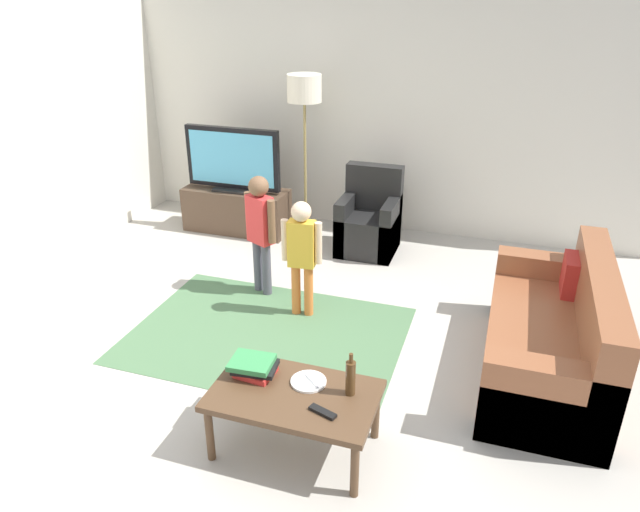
{
  "coord_description": "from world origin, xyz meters",
  "views": [
    {
      "loc": [
        1.35,
        -3.45,
        2.65
      ],
      "look_at": [
        0.0,
        0.6,
        0.65
      ],
      "focal_mm": 33.05,
      "sensor_mm": 36.0,
      "label": 1
    }
  ],
  "objects_px": {
    "armchair": "(370,224)",
    "book_stack": "(254,367)",
    "couch": "(557,340)",
    "floor_lamp": "(304,97)",
    "child_near_tv": "(260,225)",
    "bottle": "(351,377)",
    "plate": "(309,382)",
    "tv_remote": "(323,412)",
    "coffee_table": "(294,399)",
    "child_center": "(302,249)",
    "tv_stand": "(237,210)",
    "tv": "(233,160)"
  },
  "relations": [
    {
      "from": "coffee_table",
      "to": "bottle",
      "type": "bearing_deg",
      "value": 17.35
    },
    {
      "from": "tv_stand",
      "to": "couch",
      "type": "bearing_deg",
      "value": -27.71
    },
    {
      "from": "child_center",
      "to": "bottle",
      "type": "height_order",
      "value": "child_center"
    },
    {
      "from": "bottle",
      "to": "plate",
      "type": "bearing_deg",
      "value": 175.76
    },
    {
      "from": "child_near_tv",
      "to": "bottle",
      "type": "xyz_separation_m",
      "value": [
        1.32,
        -1.72,
        -0.14
      ]
    },
    {
      "from": "tv_stand",
      "to": "floor_lamp",
      "type": "distance_m",
      "value": 1.53
    },
    {
      "from": "book_stack",
      "to": "bottle",
      "type": "height_order",
      "value": "bottle"
    },
    {
      "from": "book_stack",
      "to": "plate",
      "type": "xyz_separation_m",
      "value": [
        0.35,
        0.02,
        -0.05
      ]
    },
    {
      "from": "plate",
      "to": "floor_lamp",
      "type": "bearing_deg",
      "value": 109.97
    },
    {
      "from": "coffee_table",
      "to": "tv_stand",
      "type": "bearing_deg",
      "value": 121.2
    },
    {
      "from": "tv",
      "to": "armchair",
      "type": "xyz_separation_m",
      "value": [
        1.59,
        -0.02,
        -0.55
      ]
    },
    {
      "from": "armchair",
      "to": "floor_lamp",
      "type": "bearing_deg",
      "value": 166.45
    },
    {
      "from": "couch",
      "to": "armchair",
      "type": "xyz_separation_m",
      "value": [
        -1.83,
        1.76,
        0.01
      ]
    },
    {
      "from": "couch",
      "to": "book_stack",
      "type": "bearing_deg",
      "value": -146.44
    },
    {
      "from": "child_center",
      "to": "tv",
      "type": "bearing_deg",
      "value": 131.73
    },
    {
      "from": "plate",
      "to": "child_near_tv",
      "type": "bearing_deg",
      "value": 121.79
    },
    {
      "from": "armchair",
      "to": "couch",
      "type": "bearing_deg",
      "value": -43.79
    },
    {
      "from": "tv_stand",
      "to": "couch",
      "type": "height_order",
      "value": "couch"
    },
    {
      "from": "floor_lamp",
      "to": "child_center",
      "type": "relative_size",
      "value": 1.71
    },
    {
      "from": "tv_stand",
      "to": "armchair",
      "type": "height_order",
      "value": "armchair"
    },
    {
      "from": "couch",
      "to": "floor_lamp",
      "type": "relative_size",
      "value": 1.01
    },
    {
      "from": "tv_remote",
      "to": "coffee_table",
      "type": "bearing_deg",
      "value": 169.83
    },
    {
      "from": "armchair",
      "to": "plate",
      "type": "bearing_deg",
      "value": -83.28
    },
    {
      "from": "tv",
      "to": "tv_remote",
      "type": "height_order",
      "value": "tv"
    },
    {
      "from": "book_stack",
      "to": "armchair",
      "type": "bearing_deg",
      "value": 89.92
    },
    {
      "from": "child_near_tv",
      "to": "tv_remote",
      "type": "height_order",
      "value": "child_near_tv"
    },
    {
      "from": "tv_stand",
      "to": "coffee_table",
      "type": "bearing_deg",
      "value": -58.8
    },
    {
      "from": "couch",
      "to": "armchair",
      "type": "distance_m",
      "value": 2.54
    },
    {
      "from": "book_stack",
      "to": "couch",
      "type": "bearing_deg",
      "value": 33.56
    },
    {
      "from": "tv",
      "to": "child_near_tv",
      "type": "height_order",
      "value": "tv"
    },
    {
      "from": "tv_stand",
      "to": "plate",
      "type": "xyz_separation_m",
      "value": [
        1.93,
        -2.99,
        0.18
      ]
    },
    {
      "from": "bottle",
      "to": "tv_remote",
      "type": "bearing_deg",
      "value": -114.44
    },
    {
      "from": "couch",
      "to": "bottle",
      "type": "distance_m",
      "value": 1.74
    },
    {
      "from": "armchair",
      "to": "book_stack",
      "type": "relative_size",
      "value": 2.98
    },
    {
      "from": "tv_stand",
      "to": "armchair",
      "type": "relative_size",
      "value": 1.33
    },
    {
      "from": "couch",
      "to": "plate",
      "type": "xyz_separation_m",
      "value": [
        -1.48,
        -1.2,
        0.14
      ]
    },
    {
      "from": "tv_stand",
      "to": "plate",
      "type": "bearing_deg",
      "value": -57.11
    },
    {
      "from": "tv",
      "to": "couch",
      "type": "bearing_deg",
      "value": -27.44
    },
    {
      "from": "armchair",
      "to": "book_stack",
      "type": "distance_m",
      "value": 2.98
    },
    {
      "from": "book_stack",
      "to": "tv_stand",
      "type": "bearing_deg",
      "value": 117.7
    },
    {
      "from": "child_center",
      "to": "child_near_tv",
      "type": "bearing_deg",
      "value": 151.49
    },
    {
      "from": "coffee_table",
      "to": "tv",
      "type": "bearing_deg",
      "value": 121.37
    },
    {
      "from": "floor_lamp",
      "to": "plate",
      "type": "relative_size",
      "value": 8.09
    },
    {
      "from": "tv_stand",
      "to": "book_stack",
      "type": "bearing_deg",
      "value": -62.3
    },
    {
      "from": "couch",
      "to": "child_center",
      "type": "bearing_deg",
      "value": 173.4
    },
    {
      "from": "tv_stand",
      "to": "bottle",
      "type": "xyz_separation_m",
      "value": [
        2.2,
        -3.01,
        0.29
      ]
    },
    {
      "from": "child_near_tv",
      "to": "child_center",
      "type": "bearing_deg",
      "value": -28.51
    },
    {
      "from": "floor_lamp",
      "to": "bottle",
      "type": "bearing_deg",
      "value": -65.95
    },
    {
      "from": "book_stack",
      "to": "bottle",
      "type": "relative_size",
      "value": 1.07
    },
    {
      "from": "floor_lamp",
      "to": "coffee_table",
      "type": "height_order",
      "value": "floor_lamp"
    }
  ]
}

